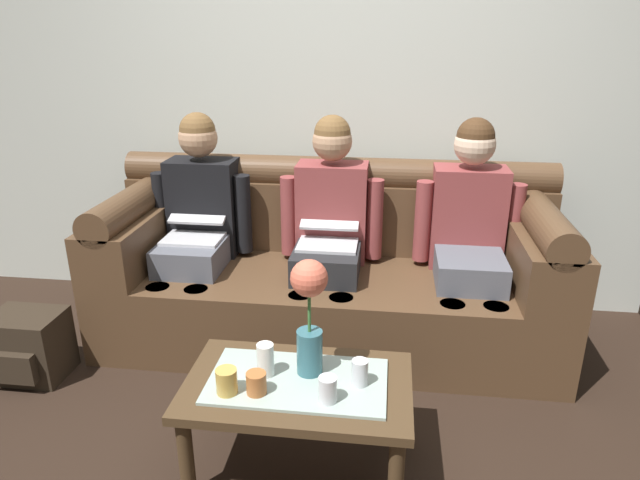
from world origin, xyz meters
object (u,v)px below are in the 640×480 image
at_px(person_right, 469,230).
at_px(cup_far_center, 265,360).
at_px(person_middle, 330,224).
at_px(flower_vase, 309,308).
at_px(couch, 330,273).
at_px(cup_near_left, 256,383).
at_px(cup_far_right, 227,381).
at_px(person_left, 198,218).
at_px(coffee_table, 298,394).
at_px(cup_far_left, 328,389).
at_px(cup_near_right, 360,372).
at_px(backpack_left, 29,346).

xyz_separation_m(person_right, cup_far_center, (-0.85, -1.04, -0.19)).
distance_m(person_middle, flower_vase, 1.01).
bearing_deg(couch, cup_near_left, -96.49).
height_order(person_right, cup_far_right, person_right).
bearing_deg(cup_near_left, person_right, 53.43).
bearing_deg(person_left, person_right, 0.02).
xyz_separation_m(coffee_table, cup_far_left, (0.13, -0.11, 0.11)).
height_order(person_middle, cup_near_left, person_middle).
xyz_separation_m(coffee_table, flower_vase, (0.04, 0.06, 0.34)).
bearing_deg(cup_far_left, coffee_table, 138.50).
height_order(person_middle, person_right, same).
bearing_deg(cup_far_right, flower_vase, 30.98).
bearing_deg(coffee_table, person_right, 55.58).
bearing_deg(person_left, cup_near_right, -47.88).
bearing_deg(person_left, cup_far_left, -53.95).
distance_m(person_left, coffee_table, 1.33).
xyz_separation_m(person_left, person_right, (1.46, 0.00, 0.00)).
bearing_deg(cup_near_right, person_left, 132.12).
relative_size(flower_vase, cup_near_right, 4.58).
relative_size(person_left, coffee_table, 1.44).
height_order(cup_far_center, cup_far_right, cup_far_center).
xyz_separation_m(flower_vase, cup_far_center, (-0.16, -0.04, -0.21)).
bearing_deg(flower_vase, couch, 92.14).
bearing_deg(couch, backpack_left, -156.53).
xyz_separation_m(cup_near_right, cup_far_center, (-0.36, 0.02, 0.01)).
height_order(flower_vase, cup_near_right, flower_vase).
bearing_deg(person_left, person_middle, 0.00).
xyz_separation_m(flower_vase, cup_near_right, (0.19, -0.06, -0.22)).
distance_m(coffee_table, cup_near_right, 0.26).
bearing_deg(cup_far_right, cup_far_left, -0.42).
relative_size(flower_vase, backpack_left, 1.34).
bearing_deg(couch, person_left, -179.65).
xyz_separation_m(cup_far_right, backpack_left, (-1.19, 0.56, -0.29)).
bearing_deg(cup_near_left, coffee_table, 36.31).
xyz_separation_m(coffee_table, cup_far_right, (-0.24, -0.11, 0.11)).
relative_size(couch, flower_vase, 5.25).
xyz_separation_m(person_right, cup_near_right, (-0.50, -1.06, -0.20)).
bearing_deg(flower_vase, person_middle, 92.15).
height_order(person_right, flower_vase, person_right).
bearing_deg(cup_far_center, cup_near_left, -94.09).
relative_size(person_left, cup_far_center, 9.46).
bearing_deg(couch, cup_far_left, -83.90).
distance_m(couch, person_left, 0.78).
bearing_deg(cup_near_right, cup_near_left, -164.80).
relative_size(coffee_table, cup_far_center, 6.59).
bearing_deg(cup_near_right, person_right, 64.90).
bearing_deg(person_middle, person_left, -180.00).
distance_m(flower_vase, cup_far_left, 0.29).
distance_m(couch, cup_far_right, 1.20).
relative_size(person_middle, cup_far_left, 12.77).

